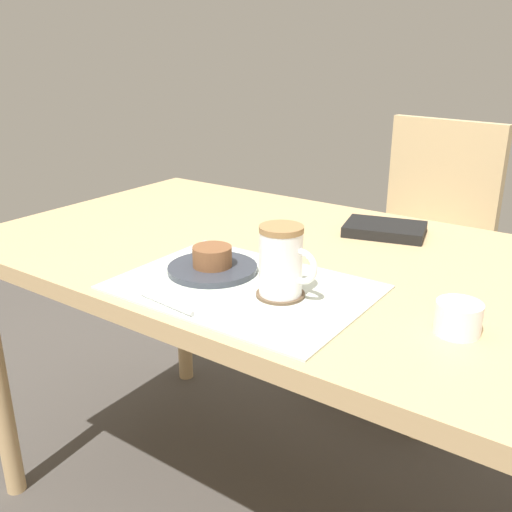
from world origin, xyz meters
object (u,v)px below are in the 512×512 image
(dining_table, at_px, (280,280))
(pastry, at_px, (212,256))
(sugar_bowl, at_px, (458,318))
(coffee_mug, at_px, (282,260))
(small_book, at_px, (385,229))
(pastry_plate, at_px, (213,269))
(wooden_chair, at_px, (419,248))

(dining_table, distance_m, pastry, 0.22)
(pastry, bearing_deg, sugar_bowl, 3.35)
(pastry, relative_size, coffee_mug, 0.62)
(sugar_bowl, xyz_separation_m, small_book, (-0.29, 0.39, -0.01))
(pastry_plate, distance_m, coffee_mug, 0.18)
(dining_table, bearing_deg, wooden_chair, 86.51)
(pastry_plate, distance_m, small_book, 0.45)
(wooden_chair, bearing_deg, coffee_mug, 103.78)
(coffee_mug, bearing_deg, dining_table, 122.95)
(dining_table, bearing_deg, pastry_plate, -99.53)
(wooden_chair, distance_m, coffee_mug, 1.03)
(dining_table, height_order, sugar_bowl, sugar_bowl)
(wooden_chair, bearing_deg, sugar_bowl, 120.52)
(small_book, bearing_deg, wooden_chair, 85.53)
(pastry_plate, xyz_separation_m, sugar_bowl, (0.46, 0.03, 0.02))
(sugar_bowl, height_order, small_book, sugar_bowl)
(coffee_mug, height_order, sugar_bowl, coffee_mug)
(dining_table, relative_size, pastry, 17.89)
(wooden_chair, distance_m, small_book, 0.59)
(dining_table, height_order, coffee_mug, coffee_mug)
(dining_table, bearing_deg, pastry, -99.53)
(wooden_chair, relative_size, sugar_bowl, 12.98)
(sugar_bowl, bearing_deg, pastry_plate, -176.65)
(dining_table, height_order, pastry, pastry)
(pastry_plate, distance_m, sugar_bowl, 0.46)
(pastry, distance_m, small_book, 0.46)
(pastry_plate, relative_size, coffee_mug, 1.42)
(pastry_plate, bearing_deg, dining_table, 80.47)
(wooden_chair, bearing_deg, pastry, 93.80)
(coffee_mug, relative_size, sugar_bowl, 1.74)
(pastry_plate, height_order, coffee_mug, coffee_mug)
(sugar_bowl, bearing_deg, wooden_chair, 112.02)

